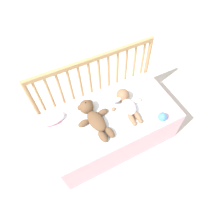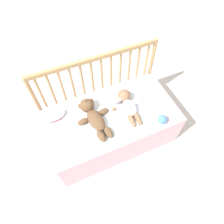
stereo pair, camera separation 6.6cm
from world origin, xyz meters
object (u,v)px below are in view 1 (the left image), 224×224
object	(u,v)px
small_pillow	(52,119)
toy_ball	(162,117)
baby	(127,103)
teddy_bear	(93,117)

from	to	relation	value
small_pillow	toy_ball	world-z (taller)	toy_ball
small_pillow	toy_ball	xyz separation A→B (m)	(0.88, -0.44, 0.01)
small_pillow	toy_ball	distance (m)	0.98
baby	toy_ball	distance (m)	0.34
teddy_bear	toy_ball	distance (m)	0.62
baby	toy_ball	bearing A→B (deg)	-52.20
small_pillow	toy_ball	size ratio (longest dim) A/B	2.87
small_pillow	toy_ball	bearing A→B (deg)	-26.42
baby	toy_ball	world-z (taller)	baby
teddy_bear	baby	world-z (taller)	teddy_bear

